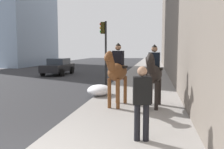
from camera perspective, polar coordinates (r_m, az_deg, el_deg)
The scene contains 6 objects.
mounted_horse_near at distance 8.73m, azimuth 1.19°, elevation 0.85°, with size 2.14×0.80×2.32m.
mounted_horse_far at distance 8.66m, azimuth 9.82°, elevation 0.37°, with size 2.15×0.75×2.26m.
pedestrian_greeting at distance 5.45m, azimuth 7.10°, elevation -5.66°, with size 0.31×0.43×1.70m.
car_near_lane at distance 21.55m, azimuth -12.64°, elevation 1.90°, with size 3.98×1.87×1.44m.
traffic_light_near_curb at distance 14.74m, azimuth -1.83°, elevation 7.55°, with size 0.20×0.44×3.90m.
snow_pile_far at distance 10.99m, azimuth -3.10°, elevation -3.68°, with size 1.37×1.06×0.47m, color white.
Camera 1 is at (-3.48, -2.63, 2.18)m, focal length 38.56 mm.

